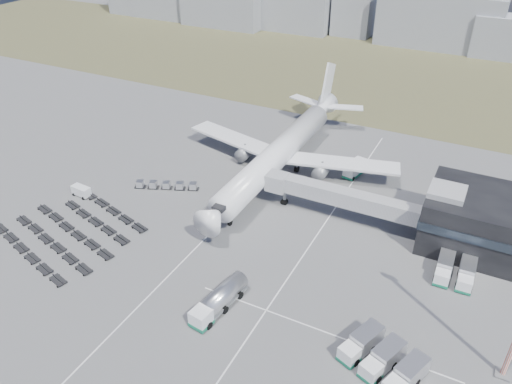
% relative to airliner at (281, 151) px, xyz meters
% --- Properties ---
extents(ground, '(420.00, 420.00, 0.00)m').
position_rel_airliner_xyz_m(ground, '(0.00, -32.38, -5.29)').
color(ground, '#565659').
rests_on(ground, ground).
extents(grass_strip, '(420.00, 90.00, 0.01)m').
position_rel_airliner_xyz_m(grass_strip, '(0.00, 77.62, -5.29)').
color(grass_strip, brown).
rests_on(grass_strip, ground).
extents(lane_markings, '(47.12, 110.00, 0.01)m').
position_rel_airliner_xyz_m(lane_markings, '(9.77, -29.38, -5.29)').
color(lane_markings, silver).
rests_on(lane_markings, ground).
extents(jet_bridge, '(30.30, 3.80, 7.05)m').
position_rel_airliner_xyz_m(jet_bridge, '(15.90, -11.95, -0.24)').
color(jet_bridge, '#939399').
rests_on(jet_bridge, ground).
extents(airliner, '(51.59, 64.53, 17.62)m').
position_rel_airliner_xyz_m(airliner, '(0.00, 0.00, 0.00)').
color(airliner, white).
rests_on(airliner, ground).
extents(skyline, '(291.69, 26.08, 24.41)m').
position_rel_airliner_xyz_m(skyline, '(-18.16, 115.61, 4.05)').
color(skyline, gray).
rests_on(skyline, ground).
extents(fuel_tanker, '(4.36, 11.50, 3.63)m').
position_rel_airliner_xyz_m(fuel_tanker, '(9.43, -43.32, -3.48)').
color(fuel_tanker, white).
rests_on(fuel_tanker, ground).
extents(pushback_tug, '(3.29, 2.68, 1.34)m').
position_rel_airliner_xyz_m(pushback_tug, '(-4.00, -24.38, -4.62)').
color(pushback_tug, white).
rests_on(pushback_tug, ground).
extents(utility_van, '(4.27, 2.23, 2.22)m').
position_rel_airliner_xyz_m(utility_van, '(-32.77, -28.32, -4.18)').
color(utility_van, white).
rests_on(utility_van, ground).
extents(catering_truck, '(3.95, 6.83, 2.95)m').
position_rel_airliner_xyz_m(catering_truck, '(15.28, 6.12, -3.78)').
color(catering_truck, white).
rests_on(catering_truck, ground).
extents(service_trucks_near, '(11.83, 10.47, 2.98)m').
position_rel_airliner_xyz_m(service_trucks_near, '(34.48, -42.81, -3.67)').
color(service_trucks_near, white).
rests_on(service_trucks_near, ground).
extents(service_trucks_far, '(6.07, 7.22, 2.85)m').
position_rel_airliner_xyz_m(service_trucks_far, '(40.45, -19.68, -3.74)').
color(service_trucks_far, white).
rests_on(service_trucks_far, ground).
extents(uld_row, '(13.34, 6.64, 1.52)m').
position_rel_airliner_xyz_m(uld_row, '(-18.61, -17.95, -4.38)').
color(uld_row, black).
rests_on(uld_row, ground).
extents(baggage_dollies, '(27.79, 25.04, 0.77)m').
position_rel_airliner_xyz_m(baggage_dollies, '(-25.31, -39.14, -4.91)').
color(baggage_dollies, black).
rests_on(baggage_dollies, ground).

